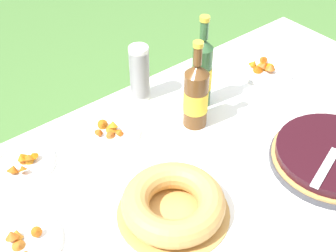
% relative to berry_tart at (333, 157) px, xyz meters
% --- Properties ---
extents(garden_table, '(1.75, 1.12, 0.70)m').
position_rel_berry_tart_xyz_m(garden_table, '(-0.22, 0.19, -0.09)').
color(garden_table, brown).
rests_on(garden_table, ground_plane).
extents(tablecloth, '(1.76, 1.13, 0.10)m').
position_rel_berry_tart_xyz_m(tablecloth, '(-0.22, 0.19, -0.04)').
color(tablecloth, white).
rests_on(tablecloth, garden_table).
extents(berry_tart, '(0.40, 0.40, 0.06)m').
position_rel_berry_tart_xyz_m(berry_tart, '(0.00, 0.00, 0.00)').
color(berry_tart, '#38383D').
rests_on(berry_tart, tablecloth).
extents(bundt_cake, '(0.32, 0.32, 0.08)m').
position_rel_berry_tart_xyz_m(bundt_cake, '(-0.52, 0.16, 0.01)').
color(bundt_cake, tan).
rests_on(bundt_cake, tablecloth).
extents(cup_stack, '(0.07, 0.07, 0.21)m').
position_rel_berry_tart_xyz_m(cup_stack, '(-0.26, 0.67, 0.08)').
color(cup_stack, white).
rests_on(cup_stack, tablecloth).
extents(cider_bottle_green, '(0.07, 0.07, 0.35)m').
position_rel_berry_tart_xyz_m(cider_bottle_green, '(-0.11, 0.50, 0.11)').
color(cider_bottle_green, '#2D562D').
rests_on(cider_bottle_green, tablecloth).
extents(cider_bottle_amber, '(0.08, 0.08, 0.32)m').
position_rel_berry_tart_xyz_m(cider_bottle_amber, '(-0.21, 0.42, 0.09)').
color(cider_bottle_amber, brown).
rests_on(cider_bottle_amber, tablecloth).
extents(snack_plate_near, '(0.22, 0.22, 0.05)m').
position_rel_berry_tart_xyz_m(snack_plate_near, '(0.23, 0.49, -0.02)').
color(snack_plate_near, white).
rests_on(snack_plate_near, tablecloth).
extents(snack_plate_left, '(0.19, 0.19, 0.05)m').
position_rel_berry_tart_xyz_m(snack_plate_left, '(-0.76, 0.61, -0.02)').
color(snack_plate_left, white).
rests_on(snack_plate_left, tablecloth).
extents(snack_plate_right, '(0.23, 0.23, 0.05)m').
position_rel_berry_tart_xyz_m(snack_plate_right, '(-0.91, 0.33, -0.02)').
color(snack_plate_right, white).
rests_on(snack_plate_right, tablecloth).
extents(snack_plate_far, '(0.20, 0.20, 0.06)m').
position_rel_berry_tart_xyz_m(snack_plate_far, '(-0.46, 0.56, -0.02)').
color(snack_plate_far, white).
rests_on(snack_plate_far, tablecloth).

